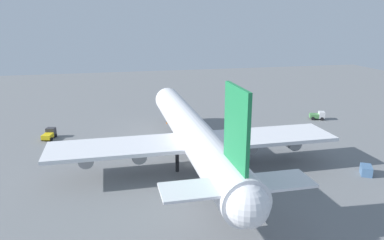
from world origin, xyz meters
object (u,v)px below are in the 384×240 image
Objects in this scene: cargo_loader at (318,115)px; catering_truck at (49,134)px; safety_cone_nose at (167,123)px; cargo_container_aft at (366,170)px; cargo_airplane at (192,133)px.

catering_truck is (-1.00, 73.33, -0.02)m from cargo_loader.
cargo_container_aft is at bearing -143.54° from safety_cone_nose.
cargo_airplane is 30.67m from safety_cone_nose.
cargo_loader is at bearing -89.22° from catering_truck.
cargo_loader is 38.83m from cargo_container_aft.
cargo_airplane is 33.68m from cargo_container_aft.
cargo_loader is at bearing -18.21° from cargo_container_aft.
safety_cone_nose is at bearing 0.72° from cargo_airplane.
cargo_loader is 0.94× the size of catering_truck.
catering_truck is at bearing 59.61° from cargo_container_aft.
catering_truck reaches higher than cargo_loader.
cargo_loader is 8.24× the size of safety_cone_nose.
catering_truck reaches higher than cargo_container_aft.
safety_cone_nose is at bearing 82.95° from cargo_loader.
catering_truck is 1.36× the size of cargo_container_aft.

